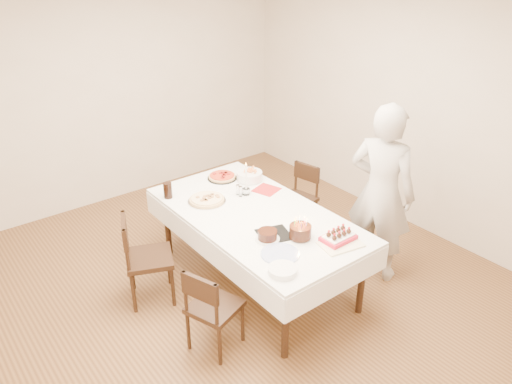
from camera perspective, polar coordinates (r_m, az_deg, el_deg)
floor at (r=4.97m, az=-1.32°, el=-10.30°), size 5.00×5.00×0.00m
wall_back at (r=6.37m, az=-15.29°, el=10.96°), size 4.50×0.04×2.70m
wall_right at (r=5.82m, az=16.82°, el=9.31°), size 0.04×5.00×2.70m
dining_table at (r=4.79m, az=-0.00°, el=-6.38°), size 1.47×2.29×0.75m
chair_right_savory at (r=5.62m, az=4.73°, el=-0.90°), size 0.47×0.47×0.78m
chair_left_savory at (r=4.64m, az=-12.08°, el=-7.42°), size 0.58×0.58×0.87m
chair_left_dessert at (r=4.08m, az=-4.74°, el=-12.94°), size 0.51×0.51×0.79m
person at (r=4.81m, az=14.10°, el=-0.15°), size 0.60×0.74×1.76m
pizza_white at (r=4.81m, az=-5.64°, el=-0.88°), size 0.47×0.47×0.04m
pizza_pepperoni at (r=5.26m, az=-3.89°, el=1.77°), size 0.31×0.31×0.04m
red_placemat at (r=5.02m, az=1.20°, el=0.25°), size 0.29×0.29×0.01m
pasta_bowl at (r=5.20m, az=-0.76°, el=1.89°), size 0.30×0.30×0.09m
taper_candle at (r=4.85m, az=-1.15°, el=1.55°), size 0.10×0.10×0.35m
shaker_pair at (r=4.87m, az=-1.77°, el=0.07°), size 0.12×0.12×0.11m
cola_glass at (r=4.91m, az=-10.05°, el=0.19°), size 0.11×0.11×0.16m
layer_cake at (r=4.19m, az=1.32°, el=-4.95°), size 0.23×0.23×0.09m
cake_board at (r=4.28m, az=2.09°, el=-4.90°), size 0.33×0.33×0.01m
birthday_cake at (r=4.20m, az=5.10°, el=-4.12°), size 0.22×0.22×0.17m
strawberry_box at (r=4.23m, az=9.39°, el=-5.14°), size 0.28×0.19×0.07m
box_lid at (r=4.20m, az=9.66°, el=-6.00°), size 0.38×0.29×0.03m
plate_stack at (r=3.82m, az=3.04°, el=-8.91°), size 0.28×0.28×0.05m
china_plate at (r=4.02m, az=2.77°, el=-7.07°), size 0.40×0.40×0.01m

